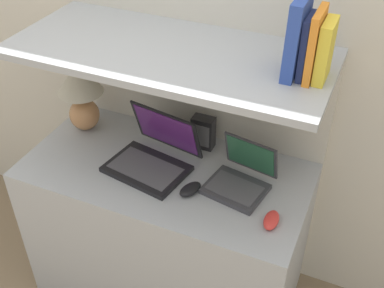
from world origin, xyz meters
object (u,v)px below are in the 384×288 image
Objects in this scene: laptop_large at (153,156)px; book_blue at (297,37)px; table_lamp at (81,90)px; computer_mouse at (190,189)px; book_navy at (306,47)px; router_box at (203,132)px; book_orange at (315,45)px; laptop_small at (240,178)px; second_mouse at (271,220)px; book_yellow at (325,51)px.

laptop_large is 1.42× the size of book_blue.
computer_mouse is at bearing -19.11° from table_lamp.
book_navy is (0.34, 0.16, 0.60)m from computer_mouse.
book_blue is at bearing -21.35° from router_box.
book_orange is at bearing 0.00° from book_navy.
book_blue is at bearing -3.73° from table_lamp.
laptop_large is at bearing 155.40° from computer_mouse.
book_blue reaches higher than laptop_small.
computer_mouse is 0.71m from book_navy.
laptop_small is 0.60m from book_navy.
laptop_small is 1.32× the size of book_navy.
book_navy is (0.41, -0.15, 0.54)m from router_box.
book_orange is at bearing 5.89° from laptop_large.
laptop_large reaches higher than laptop_small.
router_box is (-0.41, 0.34, 0.06)m from second_mouse.
laptop_large is 1.62× the size of book_orange.
router_box is 0.72× the size of book_navy.
computer_mouse is (0.62, -0.22, -0.19)m from table_lamp.
book_navy reaches higher than computer_mouse.
computer_mouse is at bearing -158.53° from book_yellow.
book_yellow is at bearing 5.57° from laptop_large.
table_lamp is 1.10m from book_yellow.
router_box is at bearing 55.38° from laptop_large.
table_lamp is at bearing 176.40° from book_navy.
book_yellow is at bearing 0.00° from book_blue.
second_mouse is (0.55, -0.13, -0.03)m from laptop_large.
book_orange reaches higher than laptop_large.
table_lamp is 0.91× the size of laptop_large.
router_box is 0.70m from book_blue.
book_navy is (0.55, 0.06, 0.57)m from laptop_large.
book_yellow is 0.10m from book_blue.
computer_mouse is (0.21, -0.10, -0.03)m from laptop_large.
computer_mouse is 1.15× the size of second_mouse.
second_mouse is at bearing -13.45° from laptop_large.
book_yellow is at bearing -17.31° from router_box.
book_navy reaches higher than laptop_large.
computer_mouse is at bearing -24.60° from laptop_large.
book_yellow is (0.47, -0.15, 0.54)m from router_box.
book_blue reaches higher than book_orange.
laptop_small is 2.29× the size of computer_mouse.
book_blue is at bearing 180.00° from book_yellow.
table_lamp is 3.24× the size of second_mouse.
laptop_large is 0.79m from book_navy.
laptop_small is at bearing -7.27° from table_lamp.
book_navy reaches higher than router_box.
router_box reaches higher than second_mouse.
laptop_small is 1.82× the size of router_box.
book_navy is at bearing -19.70° from router_box.
book_yellow is 0.97× the size of book_navy.
table_lamp reaches higher than laptop_small.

